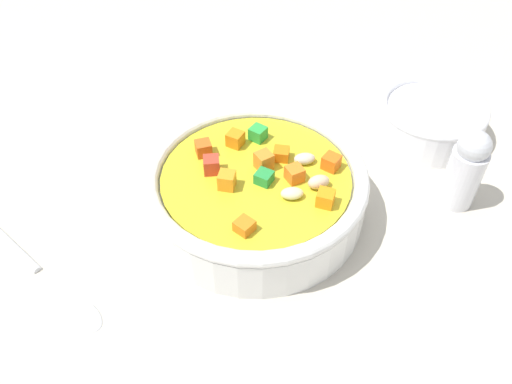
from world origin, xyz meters
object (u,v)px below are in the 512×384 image
Objects in this scene: soup_bowl_main at (256,189)px; pepper_shaker at (466,169)px; spoon at (35,267)px; side_bowl_small at (430,118)px.

pepper_shaker reaches higher than soup_bowl_main.
soup_bowl_main is 2.42× the size of pepper_shaker.
soup_bowl_main is 1.12× the size of spoon.
soup_bowl_main is 20.64cm from side_bowl_small.
spoon is 36.58cm from pepper_shaker.
pepper_shaker is at bearing -169.74° from side_bowl_small.
side_bowl_small is at bearing 67.26° from spoon.
soup_bowl_main is at bearing 61.33° from spoon.
pepper_shaker is (12.77, -34.10, 3.47)cm from spoon.
side_bowl_small reaches higher than spoon.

